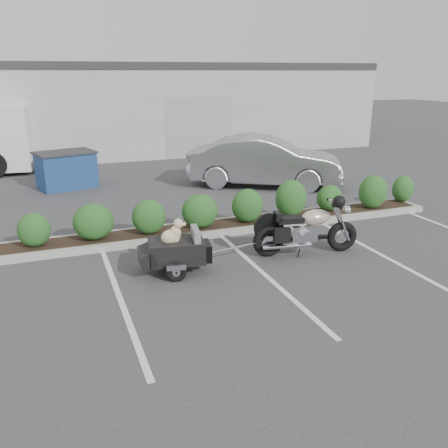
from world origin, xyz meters
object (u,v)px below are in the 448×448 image
object	(u,v)px
motorcycle	(306,230)
sedan	(265,161)
pet_trailer	(175,250)
dumpster	(66,170)

from	to	relation	value
motorcycle	sedan	xyz separation A→B (m)	(1.87, 5.91, 0.30)
pet_trailer	dumpster	distance (m)	8.06
pet_trailer	dumpster	world-z (taller)	dumpster
pet_trailer	dumpster	size ratio (longest dim) A/B	0.89
motorcycle	dumpster	distance (m)	9.03
motorcycle	sedan	size ratio (longest dim) A/B	0.46
motorcycle	dumpster	bearing A→B (deg)	127.92
motorcycle	sedan	bearing A→B (deg)	82.04
pet_trailer	sedan	distance (m)	7.51
motorcycle	dumpster	world-z (taller)	motorcycle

